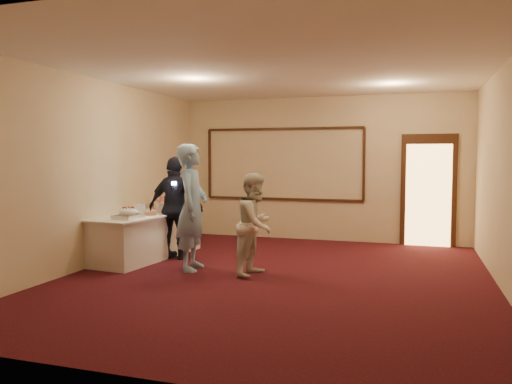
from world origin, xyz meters
TOP-DOWN VIEW (x-y plane):
  - floor at (0.00, 0.00)m, footprint 7.00×7.00m
  - room_walls at (0.00, 0.00)m, footprint 6.04×7.04m
  - wall_molding at (-0.80, 3.47)m, footprint 3.45×0.04m
  - doorway at (2.15, 3.45)m, footprint 1.05×0.07m
  - buffet_table at (-2.54, 0.73)m, footprint 1.17×2.48m
  - pavlova_tray at (-2.43, 0.00)m, footprint 0.39×0.52m
  - cupcake_stand at (-2.70, 1.54)m, footprint 0.29×0.29m
  - plate_stack_a at (-2.66, 0.74)m, footprint 0.21×0.21m
  - plate_stack_b at (-2.42, 1.07)m, footprint 0.19×0.19m
  - tart at (-2.33, 0.49)m, footprint 0.26×0.26m
  - man at (-1.38, 0.13)m, footprint 0.58×0.78m
  - woman at (-0.35, 0.11)m, footprint 0.68×0.81m
  - guest at (-2.00, 0.80)m, footprint 1.06×0.50m
  - camera_flash at (-1.95, 0.64)m, footprint 0.07×0.05m

SIDE VIEW (x-z plane):
  - floor at x=0.00m, z-range 0.00..0.00m
  - buffet_table at x=-2.54m, z-range 0.00..0.77m
  - woman at x=-0.35m, z-range 0.00..1.51m
  - tart at x=-2.33m, z-range 0.77..0.82m
  - pavlova_tray at x=-2.43m, z-range 0.76..0.94m
  - plate_stack_b at x=-2.42m, z-range 0.77..0.93m
  - plate_stack_a at x=-2.66m, z-range 0.77..0.95m
  - guest at x=-2.00m, z-range 0.00..1.76m
  - cupcake_stand at x=-2.70m, z-range 0.71..1.14m
  - man at x=-1.38m, z-range 0.00..1.95m
  - doorway at x=2.15m, z-range -0.02..2.18m
  - camera_flash at x=-1.95m, z-range 1.28..1.33m
  - wall_molding at x=-0.80m, z-range 0.83..2.38m
  - room_walls at x=0.00m, z-range 0.52..3.54m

